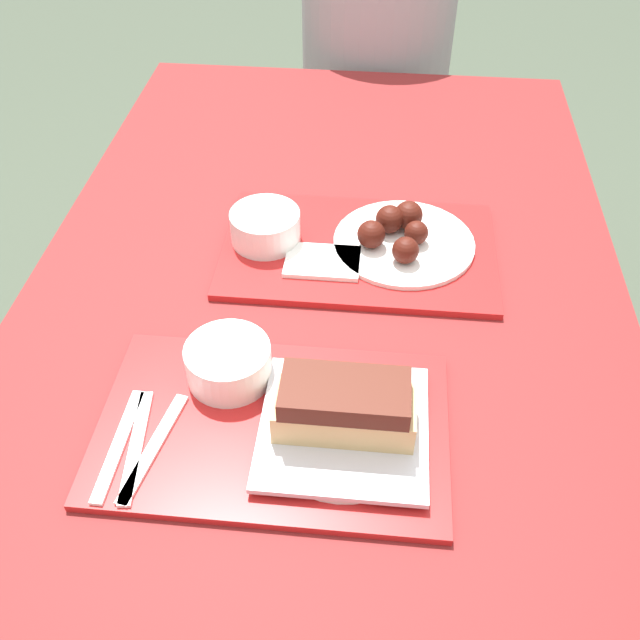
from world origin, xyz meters
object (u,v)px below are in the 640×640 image
bowl_coleslaw_near (228,361)px  person_seated_across (377,38)px  brisket_sandwich_plate (344,416)px  bowl_coleslaw_far (265,225)px  tray_near (273,427)px  tray_far (359,250)px  wings_plate_far (400,236)px

bowl_coleslaw_near → person_seated_across: person_seated_across is taller
brisket_sandwich_plate → person_seated_across: 1.28m
person_seated_across → bowl_coleslaw_far: bearing=-99.4°
tray_near → bowl_coleslaw_far: size_ratio=3.89×
bowl_coleslaw_far → person_seated_across: size_ratio=0.15×
tray_far → bowl_coleslaw_near: size_ratio=3.89×
bowl_coleslaw_far → person_seated_across: bearing=80.6°
tray_far → bowl_coleslaw_near: (-0.16, -0.30, 0.04)m
tray_far → bowl_coleslaw_far: bowl_coleslaw_far is taller
tray_far → bowl_coleslaw_near: bearing=-117.6°
bowl_coleslaw_far → wings_plate_far: wings_plate_far is taller
tray_far → wings_plate_far: (0.07, 0.01, 0.02)m
bowl_coleslaw_far → tray_far: bearing=-1.8°
tray_near → bowl_coleslaw_far: (-0.07, 0.38, 0.04)m
tray_far → bowl_coleslaw_near: bowl_coleslaw_near is taller
bowl_coleslaw_near → wings_plate_far: 0.39m
brisket_sandwich_plate → bowl_coleslaw_far: bearing=112.3°
tray_far → brisket_sandwich_plate: (0.00, -0.38, 0.04)m
tray_near → bowl_coleslaw_far: 0.39m
tray_near → brisket_sandwich_plate: bearing=-2.8°
tray_far → person_seated_across: 0.90m
wings_plate_far → tray_far: bearing=-167.2°
bowl_coleslaw_near → bowl_coleslaw_far: 0.30m
bowl_coleslaw_near → person_seated_across: 1.21m
tray_near → person_seated_across: (0.08, 1.28, -0.01)m
bowl_coleslaw_near → person_seated_across: bearing=82.8°
bowl_coleslaw_far → wings_plate_far: size_ratio=0.49×
bowl_coleslaw_far → person_seated_across: person_seated_across is taller
tray_far → brisket_sandwich_plate: 0.38m
wings_plate_far → person_seated_across: person_seated_across is taller
tray_near → brisket_sandwich_plate: size_ratio=2.13×
brisket_sandwich_plate → person_seated_across: (-0.01, 1.28, -0.05)m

